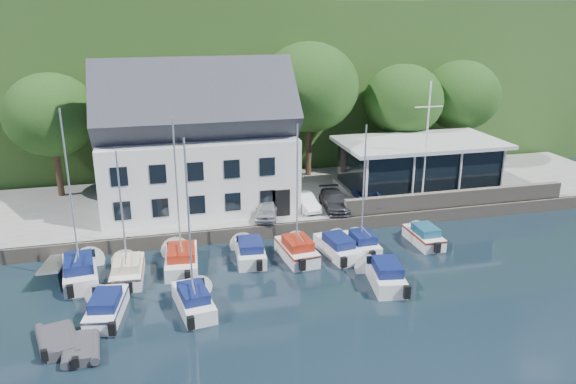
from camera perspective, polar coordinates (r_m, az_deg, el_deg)
The scene contains 33 objects.
ground at distance 30.84m, azimuth 7.66°, elevation -11.97°, with size 180.00×180.00×0.00m, color black.
quay at distance 45.85m, azimuth -0.32°, elevation -0.71°, with size 60.00×13.00×1.00m, color #9C9C96.
quay_face at distance 39.97m, azimuth 1.91°, elevation -3.67°, with size 60.00×0.30×1.00m, color #71685A.
hillside at distance 87.51m, azimuth -7.52°, elevation 13.31°, with size 160.00×75.00×16.00m, color #2C491B.
field_patch at distance 96.34m, azimuth -3.35°, elevation 18.73°, with size 50.00×30.00×0.30m, color #5C6D36.
harbor_building at distance 42.44m, azimuth -9.25°, elevation 4.30°, with size 14.40×8.20×8.70m, color white, non-canonical shape.
club_pavilion at distance 47.51m, azimuth 13.12°, elevation 2.70°, with size 13.20×7.20×4.10m, color black, non-canonical shape.
seawall at distance 44.57m, azimuth 16.78°, elevation -0.60°, with size 18.00×0.50×1.20m, color #71685A.
gangway at distance 37.49m, azimuth -22.43°, elevation -7.53°, with size 1.20×6.00×1.40m, color silver, non-canonical shape.
car_silver at distance 40.39m, azimuth -2.14°, elevation -1.68°, with size 1.54×3.84×1.31m, color #AFAFB4.
car_white at distance 41.97m, azimuth 1.76°, elevation -0.99°, with size 1.24×3.55×1.17m, color white.
car_dgrey at distance 42.16m, azimuth 4.76°, elevation -0.88°, with size 1.78×4.39×1.27m, color #2B2A2F.
car_blue at distance 43.30m, azimuth 8.26°, elevation -0.51°, with size 1.45×3.66×1.25m, color #2E448D.
flagpole at distance 43.37m, azimuth 13.86°, elevation 4.75°, with size 2.24×0.20×9.35m, color white, non-canonical shape.
tree_0 at distance 47.54m, azimuth -22.69°, elevation 5.28°, with size 7.14×7.14×9.76m, color #143810, non-canonical shape.
tree_1 at distance 46.91m, azimuth -15.29°, elevation 6.25°, with size 7.55×7.55×10.32m, color #143810, non-canonical shape.
tree_2 at distance 47.35m, azimuth -6.11°, elevation 6.93°, with size 7.59×7.59×10.38m, color #143810, non-canonical shape.
tree_3 at distance 49.43m, azimuth 2.14°, elevation 8.30°, with size 8.57×8.57×11.71m, color #143810, non-canonical shape.
tree_4 at distance 52.02m, azimuth 11.53°, elevation 7.33°, with size 7.11×7.11×9.71m, color #143810, non-canonical shape.
tree_5 at distance 55.67m, azimuth 16.99°, elevation 7.66°, with size 7.18×7.18×9.81m, color #143810, non-canonical shape.
boat_r1_0 at distance 34.17m, azimuth -21.11°, elevation -1.31°, with size 2.07×6.45×9.41m, color white, non-canonical shape.
boat_r1_1 at distance 33.64m, azimuth -16.51°, elevation -2.10°, with size 1.94×5.50×8.32m, color white, non-canonical shape.
boat_r1_2 at distance 34.27m, azimuth -11.14°, elevation -0.95°, with size 2.13×6.30×8.72m, color white, non-canonical shape.
boat_r1_3 at distance 36.21m, azimuth -3.88°, elevation -5.81°, with size 1.91×5.59×1.38m, color white, non-canonical shape.
boat_r1_4 at distance 34.78m, azimuth 0.93°, elevation 0.03°, with size 1.95×5.54×9.10m, color white, non-canonical shape.
boat_r1_5 at distance 36.87m, azimuth 5.01°, elevation -5.38°, with size 1.75×5.90×1.38m, color white, non-canonical shape.
boat_r1_6 at distance 36.28m, azimuth 7.69°, elevation 0.15°, with size 1.71×5.11×8.50m, color white, non-canonical shape.
boat_r1_7 at distance 39.52m, azimuth 13.64°, elevation -4.19°, with size 1.70×5.11×1.36m, color white, non-canonical shape.
boat_r2_0 at distance 31.30m, azimuth -17.97°, elevation -10.85°, with size 1.72×5.75×1.37m, color white, non-canonical shape.
boat_r2_1 at distance 29.33m, azimuth -9.96°, elevation -4.48°, with size 1.74×5.77×8.48m, color white, non-canonical shape.
boat_r2_3 at distance 33.45m, azimuth 9.84°, elevation -8.05°, with size 1.82×5.74×1.53m, color white, non-canonical shape.
dinghy_0 at distance 29.83m, azimuth -22.35°, elevation -13.64°, with size 1.89×3.15×0.74m, color #343439, non-canonical shape.
dinghy_1 at distance 28.90m, azimuth -20.30°, elevation -14.53°, with size 1.75×2.92×0.68m, color #343439, non-canonical shape.
Camera 1 is at (-10.35, -24.58, 15.49)m, focal length 35.00 mm.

